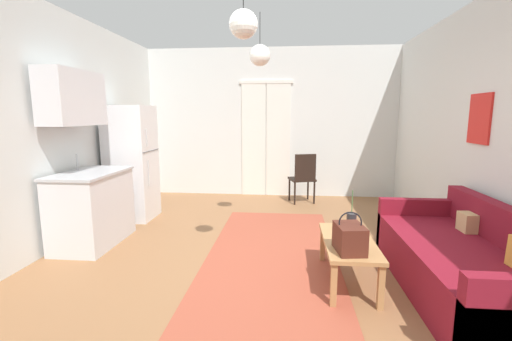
% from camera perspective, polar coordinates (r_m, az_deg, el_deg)
% --- Properties ---
extents(ground_plane, '(5.34, 7.67, 0.10)m').
position_cam_1_polar(ground_plane, '(3.53, -0.82, -18.07)').
color(ground_plane, '#8E603D').
extents(wall_back, '(4.94, 0.13, 2.82)m').
position_cam_1_polar(wall_back, '(6.71, 2.43, 7.79)').
color(wall_back, silver).
rests_on(wall_back, ground_plane).
extents(wall_left, '(0.12, 7.27, 2.82)m').
position_cam_1_polar(wall_left, '(4.17, -36.34, 5.30)').
color(wall_left, silver).
rests_on(wall_left, ground_plane).
extents(area_rug, '(1.44, 3.76, 0.01)m').
position_cam_1_polar(area_rug, '(3.79, 2.48, -15.17)').
color(area_rug, '#9E4733').
rests_on(area_rug, ground_plane).
extents(couch, '(0.91, 2.01, 0.78)m').
position_cam_1_polar(couch, '(3.61, 31.87, -13.29)').
color(couch, maroon).
rests_on(couch, ground_plane).
extents(coffee_table, '(0.46, 0.99, 0.42)m').
position_cam_1_polar(coffee_table, '(3.40, 15.09, -11.95)').
color(coffee_table, '#B27F4C').
rests_on(coffee_table, ground_plane).
extents(bamboo_vase, '(0.09, 0.09, 0.45)m').
position_cam_1_polar(bamboo_vase, '(3.43, 15.53, -8.69)').
color(bamboo_vase, '#2D2D33').
rests_on(bamboo_vase, coffee_table).
extents(handbag, '(0.26, 0.33, 0.35)m').
position_cam_1_polar(handbag, '(3.07, 15.29, -10.74)').
color(handbag, '#512319').
rests_on(handbag, coffee_table).
extents(refrigerator, '(0.64, 0.62, 1.70)m').
position_cam_1_polar(refrigerator, '(5.50, -19.95, 1.18)').
color(refrigerator, white).
rests_on(refrigerator, ground_plane).
extents(kitchen_counter, '(0.62, 1.03, 2.08)m').
position_cam_1_polar(kitchen_counter, '(4.59, -26.17, -1.55)').
color(kitchen_counter, silver).
rests_on(kitchen_counter, ground_plane).
extents(accent_chair, '(0.51, 0.50, 0.90)m').
position_cam_1_polar(accent_chair, '(6.17, 7.85, -0.92)').
color(accent_chair, black).
rests_on(accent_chair, ground_plane).
extents(pendant_lamp_near, '(0.25, 0.25, 0.60)m').
position_cam_1_polar(pendant_lamp_near, '(3.24, -2.09, 23.12)').
color(pendant_lamp_near, black).
extents(pendant_lamp_far, '(0.27, 0.27, 0.65)m').
position_cam_1_polar(pendant_lamp_far, '(4.55, 0.65, 18.59)').
color(pendant_lamp_far, black).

